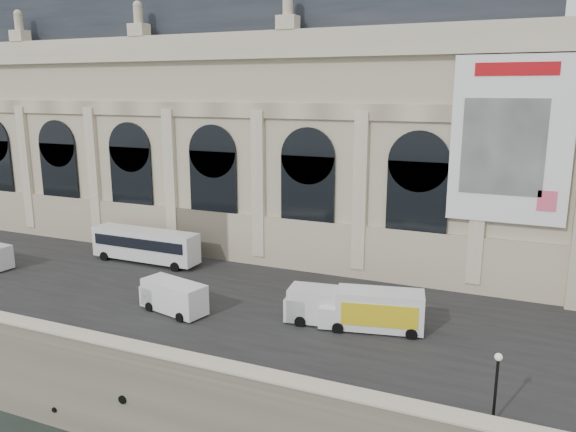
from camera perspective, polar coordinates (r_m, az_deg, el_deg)
name	(u,v)px	position (r m, az deg, el deg)	size (l,w,h in m)	color
quay	(300,257)	(68.19, 1.27, -4.22)	(160.00, 70.00, 6.00)	gray
street	(209,289)	(49.40, -8.01, -7.35)	(160.00, 24.00, 0.06)	#2D2D2D
parapet	(101,346)	(39.28, -18.45, -12.44)	(160.00, 1.40, 1.21)	gray
museum	(238,118)	(64.10, -5.11, 9.86)	(69.00, 18.70, 29.10)	#BEB192
bus_left	(145,245)	(57.35, -14.29, -2.83)	(11.47, 2.76, 3.37)	silver
van_b	(171,296)	(44.76, -11.78, -7.97)	(5.94, 3.35, 2.50)	white
van_c	(323,306)	(41.80, 3.62, -9.08)	(6.30, 3.12, 2.69)	silver
box_truck	(374,310)	(41.06, 8.71, -9.45)	(7.66, 3.82, 2.96)	silver
lamp_right	(496,389)	(31.77, 20.34, -16.16)	(0.40, 0.40, 3.94)	black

